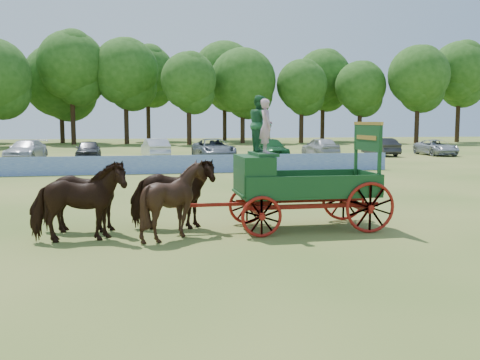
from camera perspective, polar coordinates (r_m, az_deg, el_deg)
The scene contains 9 objects.
ground at distance 13.57m, azimuth 2.60°, elevation -6.54°, with size 160.00×160.00×0.00m, color olive.
horse_lead_left at distance 13.92m, azimuth -16.86°, elevation -2.32°, with size 1.07×2.35×1.99m, color black.
horse_lead_right at distance 15.00m, azimuth -16.42°, elevation -1.70°, with size 1.07×2.35×1.99m, color black.
horse_wheel_left at distance 13.87m, azimuth -6.95°, elevation -2.12°, with size 1.61×1.81×1.99m, color black.
horse_wheel_right at distance 14.96m, azimuth -7.23°, elevation -1.52°, with size 1.07×2.35×1.99m, color black.
farm_dray at distance 14.85m, azimuth 4.34°, elevation 0.93°, with size 6.00×2.00×3.73m.
sponsor_banner at distance 31.04m, azimuth -6.93°, elevation 1.67°, with size 26.00×0.08×1.05m, color #2045B1.
parked_cars at distance 43.21m, azimuth -8.47°, elevation 3.28°, with size 51.04×7.90×1.64m.
treeline at distance 73.35m, azimuth -12.26°, elevation 11.12°, with size 93.12×24.17×15.09m.
Camera 1 is at (-3.08, -12.87, 3.02)m, focal length 40.00 mm.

